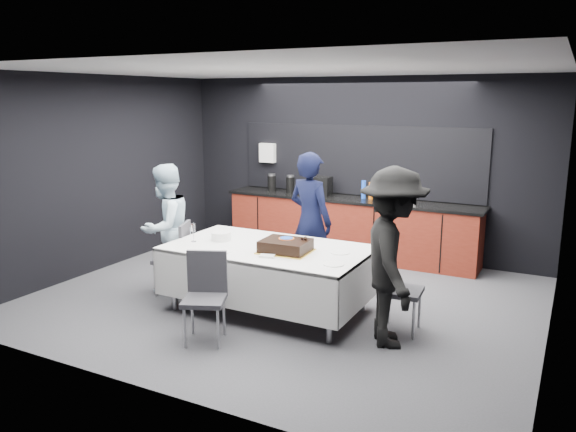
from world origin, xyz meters
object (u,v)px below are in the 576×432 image
object	(u,v)px
champagne_flute	(193,229)
cake_assembly	(286,246)
chair_right	(395,283)
chair_near	(206,290)
plate_stack	(221,236)
chair_left	(177,253)
person_left	(166,228)
person_center	(310,221)
person_right	(393,258)
party_table	(268,258)

from	to	relation	value
champagne_flute	cake_assembly	bearing A→B (deg)	5.11
chair_right	chair_near	size ratio (longest dim) A/B	1.00
plate_stack	champagne_flute	xyz separation A→B (m)	(-0.25, -0.21, 0.11)
chair_left	person_left	distance (m)	0.36
cake_assembly	champagne_flute	world-z (taller)	champagne_flute
chair_left	person_center	distance (m)	1.76
chair_near	person_left	world-z (taller)	person_left
chair_right	chair_near	xyz separation A→B (m)	(-1.67, -1.12, 0.00)
champagne_flute	person_left	xyz separation A→B (m)	(-0.63, 0.25, -0.11)
plate_stack	champagne_flute	size ratio (longest dim) A/B	1.05
plate_stack	person_right	xyz separation A→B (m)	(2.21, -0.22, 0.08)
person_center	person_right	bearing A→B (deg)	156.94
party_table	person_left	world-z (taller)	person_left
chair_right	person_right	xyz separation A→B (m)	(0.07, -0.34, 0.38)
chair_right	person_left	bearing A→B (deg)	-178.33
chair_left	plate_stack	bearing A→B (deg)	0.57
party_table	chair_right	bearing A→B (deg)	4.84
champagne_flute	person_center	world-z (taller)	person_center
person_left	cake_assembly	bearing A→B (deg)	87.00
chair_left	chair_right	size ratio (longest dim) A/B	1.00
cake_assembly	person_right	xyz separation A→B (m)	(1.27, -0.11, 0.06)
chair_right	person_left	distance (m)	3.04
person_right	party_table	bearing A→B (deg)	55.97
champagne_flute	person_left	bearing A→B (deg)	158.38
cake_assembly	party_table	bearing A→B (deg)	159.58
plate_stack	person_right	bearing A→B (deg)	-5.57
champagne_flute	person_center	size ratio (longest dim) A/B	0.12
cake_assembly	plate_stack	distance (m)	0.95
cake_assembly	chair_left	size ratio (longest dim) A/B	0.64
party_table	person_left	xyz separation A→B (m)	(-1.54, 0.04, 0.19)
person_center	person_left	bearing A→B (deg)	45.59
cake_assembly	person_center	bearing A→B (deg)	100.62
chair_near	person_center	size ratio (longest dim) A/B	0.51
party_table	chair_left	xyz separation A→B (m)	(-1.34, -0.01, -0.11)
person_left	party_table	bearing A→B (deg)	90.11
champagne_flute	person_left	size ratio (longest dim) A/B	0.14
plate_stack	chair_near	xyz separation A→B (m)	(0.47, -1.00, -0.30)
chair_left	person_right	world-z (taller)	person_right
chair_left	champagne_flute	bearing A→B (deg)	-25.95
party_table	cake_assembly	xyz separation A→B (m)	(0.29, -0.11, 0.21)
plate_stack	person_left	xyz separation A→B (m)	(-0.88, 0.04, -0.00)
party_table	chair_right	size ratio (longest dim) A/B	2.51
party_table	person_left	bearing A→B (deg)	178.62
champagne_flute	chair_left	xyz separation A→B (m)	(-0.43, 0.21, -0.40)
party_table	person_center	xyz separation A→B (m)	(0.08, 0.97, 0.26)
plate_stack	chair_right	xyz separation A→B (m)	(2.14, 0.13, -0.30)
champagne_flute	person_center	bearing A→B (deg)	49.90
person_center	chair_right	bearing A→B (deg)	164.78
chair_right	person_left	xyz separation A→B (m)	(-3.03, -0.09, 0.29)
chair_left	person_right	xyz separation A→B (m)	(2.89, -0.21, 0.38)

